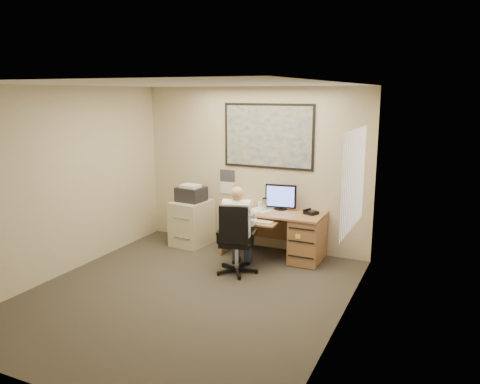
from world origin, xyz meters
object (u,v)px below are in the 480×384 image
at_px(desk, 294,232).
at_px(filing_cabinet, 192,219).
at_px(office_chair, 235,253).
at_px(person, 238,230).

bearing_deg(desk, filing_cabinet, -178.56).
height_order(desk, office_chair, desk).
xyz_separation_m(filing_cabinet, office_chair, (1.26, -0.91, -0.15)).
distance_m(office_chair, person, 0.34).
bearing_deg(person, filing_cabinet, 133.69).
bearing_deg(filing_cabinet, office_chair, -30.13).
bearing_deg(office_chair, desk, 44.64).
distance_m(filing_cabinet, person, 1.53).
bearing_deg(filing_cabinet, desk, 7.34).
height_order(filing_cabinet, person, person).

